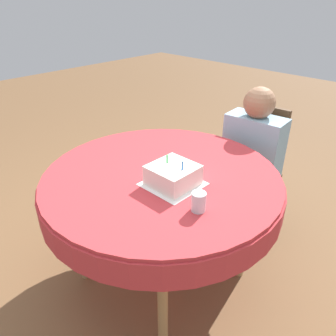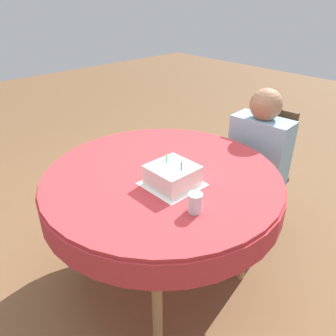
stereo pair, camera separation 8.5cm
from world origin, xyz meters
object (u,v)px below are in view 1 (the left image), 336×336
at_px(chair, 255,166).
at_px(birthday_cake, 173,175).
at_px(drinking_glass, 199,202).
at_px(person, 252,148).

height_order(chair, birthday_cake, birthday_cake).
xyz_separation_m(chair, drinking_glass, (0.29, -1.05, 0.34)).
height_order(chair, drinking_glass, chair).
xyz_separation_m(birthday_cake, drinking_glass, (0.24, -0.08, -0.01)).
distance_m(chair, drinking_glass, 1.14).
bearing_deg(chair, person, -90.00).
relative_size(person, birthday_cake, 4.98).
distance_m(person, birthday_cake, 0.90).
distance_m(person, drinking_glass, 1.02).
bearing_deg(birthday_cake, drinking_glass, -19.63).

